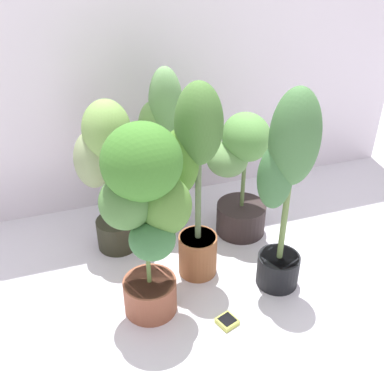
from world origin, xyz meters
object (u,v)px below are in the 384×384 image
object	(u,v)px
potted_plant_back_right	(240,173)
potted_plant_center	(194,170)
potted_plant_back_center	(167,144)
potted_plant_back_left	(110,164)
potted_plant_front_left	(145,207)
hygrometer_box	(227,321)
potted_plant_front_right	(286,178)

from	to	relation	value
potted_plant_back_right	potted_plant_center	world-z (taller)	potted_plant_center
potted_plant_back_center	potted_plant_back_left	size ratio (longest dim) A/B	1.11
potted_plant_front_left	potted_plant_center	size ratio (longest dim) A/B	0.93
potted_plant_back_right	hygrometer_box	xyz separation A→B (m)	(-0.31, -0.62, -0.36)
potted_plant_front_right	hygrometer_box	xyz separation A→B (m)	(-0.31, -0.17, -0.57)
potted_plant_front_right	potted_plant_center	size ratio (longest dim) A/B	1.01
potted_plant_back_center	hygrometer_box	size ratio (longest dim) A/B	8.92
potted_plant_back_left	potted_plant_center	bearing A→B (deg)	-45.40
potted_plant_back_center	potted_plant_back_left	xyz separation A→B (m)	(-0.32, -0.11, -0.01)
potted_plant_back_right	potted_plant_front_right	bearing A→B (deg)	-89.06
potted_plant_back_right	potted_plant_center	size ratio (longest dim) A/B	0.72
potted_plant_front_right	potted_plant_center	xyz separation A→B (m)	(-0.34, 0.20, -0.01)
potted_plant_back_center	hygrometer_box	xyz separation A→B (m)	(0.03, -0.81, -0.49)
potted_plant_center	potted_plant_back_right	bearing A→B (deg)	36.07
potted_plant_front_left	hygrometer_box	xyz separation A→B (m)	(0.29, -0.19, -0.55)
potted_plant_back_right	potted_plant_front_left	distance (m)	0.76
potted_plant_back_right	hygrometer_box	bearing A→B (deg)	-116.52
potted_plant_back_right	potted_plant_front_left	bearing A→B (deg)	-144.80
potted_plant_back_right	potted_plant_front_left	world-z (taller)	potted_plant_front_left
potted_plant_back_center	potted_plant_center	bearing A→B (deg)	-89.50
potted_plant_back_center	potted_plant_front_left	size ratio (longest dim) A/B	1.00
potted_plant_front_left	potted_plant_back_left	bearing A→B (deg)	96.53
potted_plant_back_left	hygrometer_box	bearing A→B (deg)	-63.41
potted_plant_center	potted_plant_back_left	xyz separation A→B (m)	(-0.32, 0.33, -0.09)
potted_plant_front_left	potted_plant_back_left	xyz separation A→B (m)	(-0.06, 0.51, -0.06)
potted_plant_back_right	potted_plant_back_left	bearing A→B (deg)	172.80
potted_plant_center	hygrometer_box	xyz separation A→B (m)	(0.03, -0.37, -0.57)
potted_plant_back_right	potted_plant_back_center	xyz separation A→B (m)	(-0.34, 0.19, 0.13)
potted_plant_front_left	potted_plant_center	distance (m)	0.32
potted_plant_back_center	hygrometer_box	world-z (taller)	potted_plant_back_center
potted_plant_front_right	potted_plant_back_left	bearing A→B (deg)	141.62
potted_plant_front_left	potted_plant_center	bearing A→B (deg)	34.07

